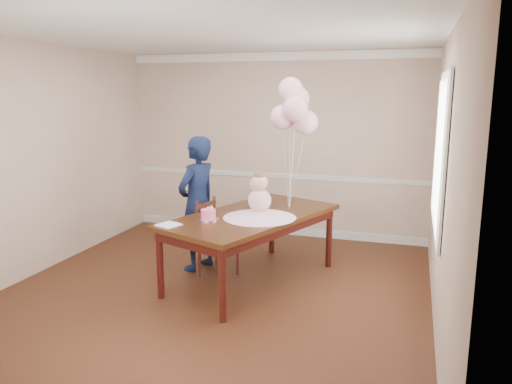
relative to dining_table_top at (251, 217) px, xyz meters
The scene contains 50 objects.
floor 0.97m from the dining_table_top, 118.31° to the right, with size 4.50×5.00×0.00m, color black.
ceiling 2.03m from the dining_table_top, 118.31° to the right, with size 4.50×5.00×0.02m, color white.
wall_back 2.08m from the dining_table_top, 98.21° to the left, with size 4.50×0.02×2.70m, color tan.
wall_front 3.10m from the dining_table_top, 95.37° to the right, with size 4.50×0.02×2.70m, color tan.
wall_left 2.65m from the dining_table_top, 168.22° to the right, with size 0.02×5.00×2.70m, color tan.
wall_right 2.12m from the dining_table_top, 15.05° to the right, with size 0.02×5.00×2.70m, color tan.
chair_rail_trim 1.99m from the dining_table_top, 98.25° to the left, with size 4.50×0.02×0.07m, color silver.
crown_molding 2.72m from the dining_table_top, 98.25° to the left, with size 4.50×0.02×0.12m, color white.
baseboard_trim 2.10m from the dining_table_top, 98.25° to the left, with size 4.50×0.02×0.12m, color silver.
window_frame 2.10m from the dining_table_top, ahead, with size 0.02×1.66×1.56m, color silver.
window_blinds 2.08m from the dining_table_top, ahead, with size 0.01×1.50×1.40m, color white.
dining_table_top is the anchor object (origin of this frame).
table_apron 0.08m from the dining_table_top, ahead, with size 0.95×2.00×0.11m, color black.
table_leg_fl 1.14m from the dining_table_top, 135.68° to the right, with size 0.07×0.07×0.74m, color black.
table_leg_fr 1.14m from the dining_table_top, 86.61° to the right, with size 0.07×0.07×0.74m, color black.
table_leg_bl 1.14m from the dining_table_top, 93.39° to the left, with size 0.07×0.07×0.74m, color black.
table_leg_br 1.14m from the dining_table_top, 44.32° to the left, with size 0.07×0.07×0.74m, color black.
baby_skirt 0.18m from the dining_table_top, 39.58° to the right, with size 0.80×0.80×0.11m, color #E7AAC1.
baby_torso 0.27m from the dining_table_top, 39.58° to the right, with size 0.25×0.25×0.25m, color #F198C3.
baby_head 0.45m from the dining_table_top, 39.58° to the right, with size 0.18×0.18×0.18m, color #DEAD99.
baby_hair 0.51m from the dining_table_top, 39.58° to the right, with size 0.13×0.13×0.13m, color brown.
cake_platter 0.52m from the dining_table_top, 135.11° to the right, with size 0.23×0.23×0.01m, color silver.
birthday_cake 0.53m from the dining_table_top, 135.11° to the right, with size 0.16×0.16×0.11m, color #F14C76.
cake_flower_a 0.54m from the dining_table_top, 135.11° to the right, with size 0.03×0.03×0.03m, color silver.
cake_flower_b 0.51m from the dining_table_top, 132.72° to the right, with size 0.03×0.03×0.03m, color white.
rose_vase_near 0.37m from the dining_table_top, 95.42° to the left, with size 0.11×0.11×0.17m, color silver.
roses_near 0.46m from the dining_table_top, 95.42° to the left, with size 0.20×0.20×0.20m, color silver.
napkin 0.97m from the dining_table_top, 133.53° to the right, with size 0.21×0.21×0.01m, color white.
balloon_weight 0.59m from the dining_table_top, 58.55° to the left, with size 0.04×0.04×0.02m, color silver.
balloon_a 1.23m from the dining_table_top, 68.85° to the left, with size 0.29×0.29×0.29m, color #FFB4C8.
balloon_b 1.31m from the dining_table_top, 47.05° to the left, with size 0.29×0.29×0.29m, color #FCB3C0.
balloon_c 1.47m from the dining_table_top, 58.39° to the left, with size 0.29×0.29×0.29m, color #ECA7B6.
balloon_d 1.56m from the dining_table_top, 67.14° to the left, with size 0.29×0.29×0.29m, color #FFB4C4.
balloon_e 1.25m from the dining_table_top, 47.21° to the left, with size 0.29×0.29×0.29m, color #F1ABC3.
balloon_ribbon_a 0.75m from the dining_table_top, 63.66° to the left, with size 0.00×0.00×0.88m, color white.
balloon_ribbon_b 0.78m from the dining_table_top, 52.91° to the left, with size 0.00×0.00×0.99m, color silver.
balloon_ribbon_c 0.87m from the dining_table_top, 58.47° to the left, with size 0.00×0.00×1.10m, color white.
balloon_ribbon_d 0.91m from the dining_table_top, 63.24° to the left, with size 0.00×0.00×1.20m, color white.
balloon_ribbon_e 0.79m from the dining_table_top, 52.33° to the left, with size 0.00×0.00×0.83m, color white.
dining_chair_seat 0.56m from the dining_table_top, behind, with size 0.39×0.39×0.04m, color black.
chair_leg_fl 0.84m from the dining_table_top, behind, with size 0.04×0.04×0.38m, color #33130D.
chair_leg_fr 0.67m from the dining_table_top, 153.05° to the right, with size 0.04×0.04×0.38m, color #33170E.
chair_leg_bl 0.82m from the dining_table_top, 155.78° to the left, with size 0.04×0.04×0.38m, color #3D1910.
chair_leg_br 0.63m from the dining_table_top, 145.16° to the left, with size 0.04×0.04×0.38m, color #3E1611.
chair_back_post_l 0.65m from the dining_table_top, behind, with size 0.04×0.04×0.50m, color #35160E.
chair_back_post_r 0.61m from the dining_table_top, 156.04° to the left, with size 0.04×0.04×0.50m, color #3B1E10.
chair_slat_low 0.63m from the dining_table_top, behind, with size 0.03×0.36×0.04m, color #36170E.
chair_slat_mid 0.60m from the dining_table_top, behind, with size 0.03×0.36×0.04m, color #361D0E.
chair_slat_top 0.60m from the dining_table_top, behind, with size 0.03×0.36×0.04m, color #39170F.
woman 0.78m from the dining_table_top, 164.56° to the left, with size 0.59×0.39×1.63m, color black.
Camera 1 is at (1.97, -4.63, 2.15)m, focal length 35.00 mm.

